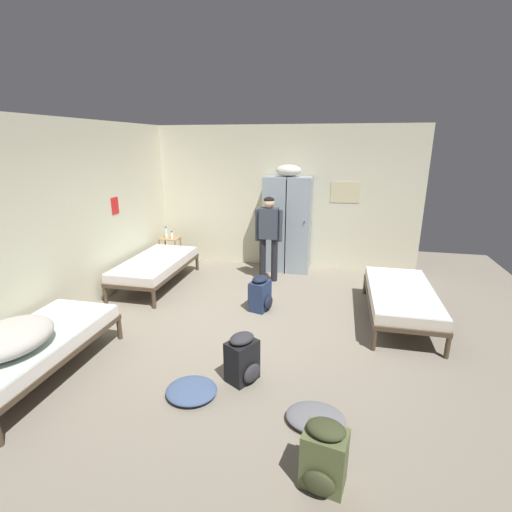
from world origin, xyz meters
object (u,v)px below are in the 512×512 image
Objects in this scene: water_bottle at (166,233)px; backpack_black at (243,359)px; locker_bank at (287,222)px; clothes_pile_grey at (315,417)px; bedding_heap at (10,338)px; clothes_pile_denim at (192,390)px; person_traveler at (269,231)px; bed_left_front at (34,345)px; bed_right at (401,296)px; backpack_navy at (260,294)px; shelf_unit at (170,248)px; backpack_olive at (324,457)px; lotion_bottle at (172,235)px; bed_left_rear at (155,265)px.

backpack_black is (2.54, -3.55, -0.42)m from water_bottle.
clothes_pile_grey is at bearing -78.41° from locker_bank.
bedding_heap is 1.87m from clothes_pile_denim.
clothes_pile_grey is at bearing -72.60° from person_traveler.
bedding_heap reaches higher than bed_left_front.
bed_left_front is 3.45× the size of backpack_black.
clothes_pile_grey is (1.10, -3.52, -0.88)m from person_traveler.
person_traveler is at bearing 87.34° from clothes_pile_denim.
bed_right is at bearing -44.42° from locker_bank.
bed_right is 2.51m from person_traveler.
bed_right is 2.03m from backpack_navy.
water_bottle reaches higher than clothes_pile_denim.
shelf_unit is (-2.41, -0.19, -0.62)m from locker_bank.
locker_bank reaches higher than backpack_olive.
locker_bank is 8.79× the size of water_bottle.
bed_right is at bearing 43.88° from clothes_pile_denim.
lotion_bottle reaches higher than bed_left_front.
backpack_navy is at bearing 110.58° from backpack_olive.
water_bottle is 0.17m from lotion_bottle.
backpack_navy is (2.04, -0.61, -0.12)m from bed_left_rear.
clothes_pile_grey is (0.86, -4.19, -0.91)m from locker_bank.
person_traveler is 2.83× the size of backpack_navy.
water_bottle is at bearing -176.15° from locker_bank.
lotion_bottle is 0.29× the size of backpack_olive.
locker_bank is 2.52m from water_bottle.
person_traveler is at bearing 62.97° from bedding_heap.
shelf_unit is 5.74m from backpack_olive.
water_bottle is at bearing 165.96° from shelf_unit.
backpack_olive is (3.45, -4.66, -0.42)m from water_bottle.
locker_bank reaches higher than backpack_black.
shelf_unit is 0.34m from water_bottle.
person_traveler reaches higher than backpack_olive.
backpack_navy is 2.46m from clothes_pile_grey.
backpack_navy is 2.15m from clothes_pile_denim.
bed_right is (4.06, 2.27, 0.00)m from bed_left_front.
clothes_pile_denim is 0.96× the size of clothes_pile_grey.
person_traveler is 3.51m from clothes_pile_denim.
shelf_unit is at bearing 150.26° from lotion_bottle.
bed_right is 3.49× the size of clothes_pile_grey.
locker_bank reaches higher than bed_left_rear.
backpack_navy is at bearing 82.65° from clothes_pile_denim.
water_bottle reaches higher than backpack_navy.
water_bottle is 5.28m from clothes_pile_grey.
bed_right is (4.31, -1.67, 0.04)m from shelf_unit.
backpack_black and backpack_navy have the same top height.
lotion_bottle reaches higher than backpack_black.
bed_left_rear is 4.17m from clothes_pile_grey.
backpack_navy is at bearing 50.60° from bedding_heap.
clothes_pile_grey is at bearing 98.54° from backpack_olive.
water_bottle reaches higher than bed_left_front.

